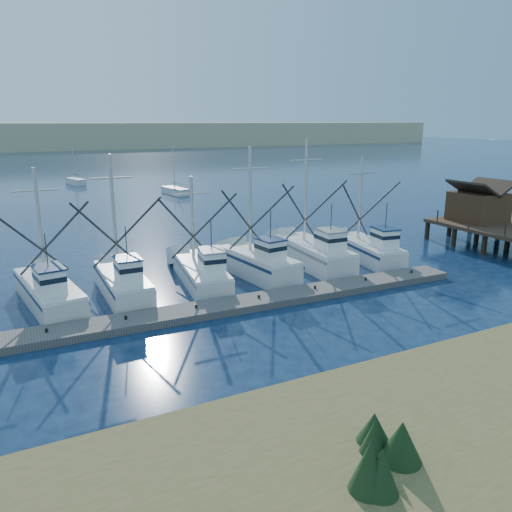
{
  "coord_description": "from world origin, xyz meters",
  "views": [
    {
      "loc": [
        -16.61,
        -19.03,
        10.84
      ],
      "look_at": [
        -3.07,
        8.0,
        2.63
      ],
      "focal_mm": 35.0,
      "sensor_mm": 36.0,
      "label": 1
    }
  ],
  "objects_px": {
    "floating_dock": "(228,306)",
    "sailboat_near": "(175,191)",
    "timber_pier": "(512,221)",
    "sailboat_far": "(76,181)"
  },
  "relations": [
    {
      "from": "sailboat_far",
      "to": "floating_dock",
      "type": "bearing_deg",
      "value": -103.69
    },
    {
      "from": "sailboat_near",
      "to": "floating_dock",
      "type": "bearing_deg",
      "value": -114.01
    },
    {
      "from": "floating_dock",
      "to": "timber_pier",
      "type": "bearing_deg",
      "value": 5.38
    },
    {
      "from": "timber_pier",
      "to": "sailboat_near",
      "type": "relative_size",
      "value": 2.47
    },
    {
      "from": "timber_pier",
      "to": "sailboat_near",
      "type": "xyz_separation_m",
      "value": [
        -15.1,
        46.0,
        -2.08
      ]
    },
    {
      "from": "timber_pier",
      "to": "sailboat_far",
      "type": "bearing_deg",
      "value": 112.35
    },
    {
      "from": "floating_dock",
      "to": "sailboat_near",
      "type": "distance_m",
      "value": 49.43
    },
    {
      "from": "floating_dock",
      "to": "sailboat_near",
      "type": "bearing_deg",
      "value": 77.19
    },
    {
      "from": "timber_pier",
      "to": "sailboat_far",
      "type": "relative_size",
      "value": 2.47
    },
    {
      "from": "timber_pier",
      "to": "floating_dock",
      "type": "bearing_deg",
      "value": -175.91
    }
  ]
}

